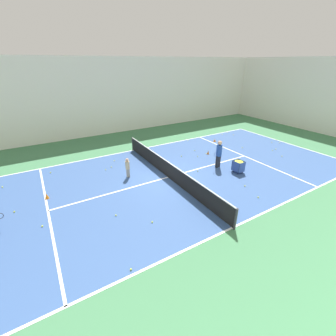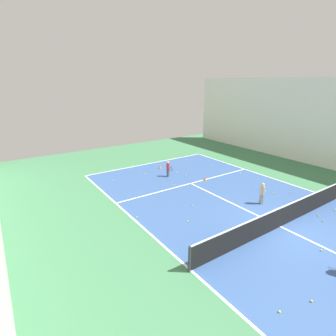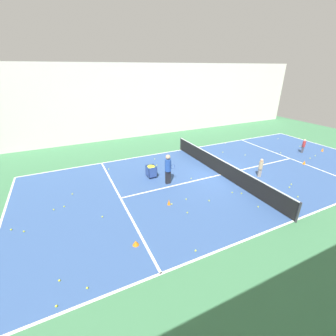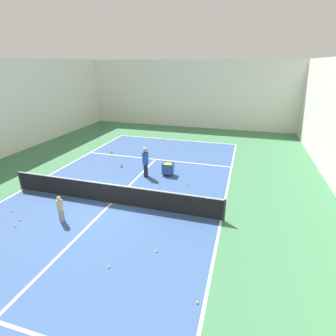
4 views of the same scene
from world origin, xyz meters
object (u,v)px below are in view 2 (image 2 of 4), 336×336
tennis_net (282,216)px  training_cone_0 (205,178)px  player_near_baseline (168,168)px  child_midcourt (262,192)px  training_cone_1 (160,167)px

tennis_net → training_cone_0: size_ratio=38.21×
tennis_net → player_near_baseline: 8.62m
tennis_net → child_midcourt: bearing=-122.0°
player_near_baseline → training_cone_1: bearing=158.2°
player_near_baseline → child_midcourt: (-1.75, 6.55, 0.05)m
tennis_net → training_cone_1: bearing=-90.2°
child_midcourt → training_cone_0: size_ratio=4.28×
child_midcourt → training_cone_1: (1.24, -8.42, -0.56)m
tennis_net → player_near_baseline: player_near_baseline is taller
player_near_baseline → training_cone_0: (-1.66, 2.06, -0.51)m
player_near_baseline → child_midcourt: size_ratio=0.93×
child_midcourt → training_cone_0: (0.09, -4.49, -0.56)m
tennis_net → training_cone_1: size_ratio=38.97×
child_midcourt → training_cone_0: bearing=-154.5°
child_midcourt → player_near_baseline: bearing=-140.7°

